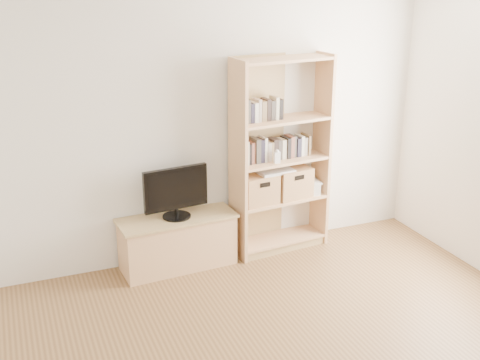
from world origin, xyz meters
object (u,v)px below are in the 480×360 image
laptop (274,171)px  basket_right (291,182)px  baby_monitor (277,157)px  bookshelf (281,156)px  tv_stand (178,243)px  television (176,193)px  basket_left (258,188)px

laptop → basket_right: bearing=3.1°
baby_monitor → basket_right: bearing=32.6°
bookshelf → baby_monitor: size_ratio=17.92×
bookshelf → basket_right: bearing=-2.6°
baby_monitor → basket_right: size_ratio=0.30×
tv_stand → basket_right: (1.20, 0.03, 0.45)m
television → laptop: television is taller
laptop → baby_monitor: bearing=-106.6°
basket_left → baby_monitor: bearing=-34.5°
television → basket_left: 0.82m
basket_left → laptop: (0.18, 0.01, 0.16)m
bookshelf → basket_right: 0.31m
television → baby_monitor: bearing=-11.6°
bookshelf → baby_monitor: bookshelf is taller
bookshelf → basket_left: 0.39m
bookshelf → laptop: bearing=-169.5°
bookshelf → tv_stand: bearing=175.6°
television → laptop: (1.00, 0.00, 0.09)m
television → laptop: size_ratio=1.75×
tv_stand → bookshelf: (1.08, 0.03, 0.73)m
basket_right → laptop: bearing=-179.1°
basket_left → laptop: size_ratio=0.99×
tv_stand → bookshelf: 1.30m
tv_stand → television: television is taller
tv_stand → basket_left: 0.93m
television → basket_right: (1.20, 0.03, -0.06)m
baby_monitor → laptop: bearing=81.3°
bookshelf → laptop: bookshelf is taller
tv_stand → bookshelf: bookshelf is taller
basket_left → laptop: laptop is taller
bookshelf → basket_left: bookshelf is taller
television → basket_left: television is taller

